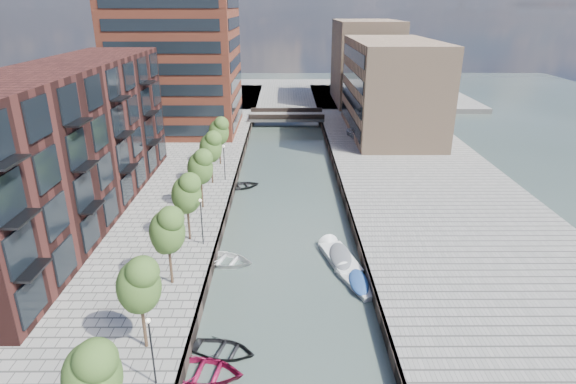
{
  "coord_description": "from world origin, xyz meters",
  "views": [
    {
      "loc": [
        -0.25,
        -12.27,
        19.89
      ],
      "look_at": [
        0.0,
        29.65,
        3.5
      ],
      "focal_mm": 30.0,
      "sensor_mm": 36.0,
      "label": 1
    }
  ],
  "objects_px": {
    "tree_0": "(92,372)",
    "sloop_3": "(224,263)",
    "tree_3": "(186,192)",
    "sloop_2": "(203,376)",
    "tree_5": "(211,146)",
    "car": "(355,133)",
    "sloop_0": "(224,353)",
    "bridge": "(287,116)",
    "sloop_4": "(241,188)",
    "tree_4": "(200,166)",
    "motorboat_3": "(356,281)",
    "tree_2": "(167,229)",
    "tree_1": "(139,283)",
    "motorboat_4": "(338,256)",
    "tree_6": "(219,131)"
  },
  "relations": [
    {
      "from": "motorboat_4",
      "to": "car",
      "type": "distance_m",
      "value": 36.36
    },
    {
      "from": "motorboat_4",
      "to": "tree_4",
      "type": "bearing_deg",
      "value": 145.45
    },
    {
      "from": "motorboat_4",
      "to": "sloop_3",
      "type": "bearing_deg",
      "value": -175.48
    },
    {
      "from": "tree_1",
      "to": "tree_6",
      "type": "xyz_separation_m",
      "value": [
        0.0,
        35.0,
        0.0
      ]
    },
    {
      "from": "bridge",
      "to": "tree_3",
      "type": "xyz_separation_m",
      "value": [
        -8.5,
        -47.0,
        3.92
      ]
    },
    {
      "from": "bridge",
      "to": "tree_4",
      "type": "height_order",
      "value": "tree_4"
    },
    {
      "from": "bridge",
      "to": "tree_2",
      "type": "height_order",
      "value": "tree_2"
    },
    {
      "from": "sloop_3",
      "to": "car",
      "type": "distance_m",
      "value": 39.81
    },
    {
      "from": "sloop_2",
      "to": "motorboat_4",
      "type": "relative_size",
      "value": 0.81
    },
    {
      "from": "tree_0",
      "to": "motorboat_4",
      "type": "relative_size",
      "value": 1.0
    },
    {
      "from": "motorboat_3",
      "to": "tree_3",
      "type": "bearing_deg",
      "value": 157.47
    },
    {
      "from": "tree_3",
      "to": "sloop_2",
      "type": "height_order",
      "value": "tree_3"
    },
    {
      "from": "tree_4",
      "to": "motorboat_3",
      "type": "height_order",
      "value": "tree_4"
    },
    {
      "from": "motorboat_3",
      "to": "sloop_4",
      "type": "bearing_deg",
      "value": 116.89
    },
    {
      "from": "tree_0",
      "to": "tree_6",
      "type": "relative_size",
      "value": 1.0
    },
    {
      "from": "sloop_0",
      "to": "sloop_2",
      "type": "distance_m",
      "value": 2.15
    },
    {
      "from": "sloop_4",
      "to": "tree_2",
      "type": "bearing_deg",
      "value": 152.52
    },
    {
      "from": "tree_2",
      "to": "tree_5",
      "type": "distance_m",
      "value": 21.0
    },
    {
      "from": "tree_2",
      "to": "tree_3",
      "type": "relative_size",
      "value": 1.0
    },
    {
      "from": "tree_0",
      "to": "tree_1",
      "type": "height_order",
      "value": "same"
    },
    {
      "from": "tree_6",
      "to": "car",
      "type": "xyz_separation_m",
      "value": [
        18.86,
        13.08,
        -3.63
      ]
    },
    {
      "from": "tree_5",
      "to": "sloop_4",
      "type": "xyz_separation_m",
      "value": [
        3.11,
        1.05,
        -5.31
      ]
    },
    {
      "from": "tree_5",
      "to": "sloop_3",
      "type": "distance_m",
      "value": 17.59
    },
    {
      "from": "bridge",
      "to": "tree_5",
      "type": "height_order",
      "value": "tree_5"
    },
    {
      "from": "tree_1",
      "to": "tree_3",
      "type": "relative_size",
      "value": 1.0
    },
    {
      "from": "tree_5",
      "to": "motorboat_3",
      "type": "height_order",
      "value": "tree_5"
    },
    {
      "from": "tree_1",
      "to": "tree_4",
      "type": "bearing_deg",
      "value": 90.0
    },
    {
      "from": "tree_3",
      "to": "sloop_2",
      "type": "relative_size",
      "value": 1.24
    },
    {
      "from": "sloop_0",
      "to": "car",
      "type": "relative_size",
      "value": 1.02
    },
    {
      "from": "bridge",
      "to": "tree_4",
      "type": "distance_m",
      "value": 41.08
    },
    {
      "from": "bridge",
      "to": "tree_3",
      "type": "distance_m",
      "value": 47.92
    },
    {
      "from": "tree_0",
      "to": "sloop_3",
      "type": "xyz_separation_m",
      "value": [
        3.17,
        18.54,
        -5.31
      ]
    },
    {
      "from": "tree_4",
      "to": "sloop_3",
      "type": "distance_m",
      "value": 11.3
    },
    {
      "from": "tree_5",
      "to": "sloop_2",
      "type": "relative_size",
      "value": 1.24
    },
    {
      "from": "tree_4",
      "to": "bridge",
      "type": "bearing_deg",
      "value": 78.0
    },
    {
      "from": "tree_4",
      "to": "tree_5",
      "type": "relative_size",
      "value": 1.0
    },
    {
      "from": "tree_5",
      "to": "car",
      "type": "distance_m",
      "value": 27.79
    },
    {
      "from": "bridge",
      "to": "tree_6",
      "type": "distance_m",
      "value": 27.63
    },
    {
      "from": "sloop_3",
      "to": "tree_0",
      "type": "bearing_deg",
      "value": -173.48
    },
    {
      "from": "tree_0",
      "to": "tree_4",
      "type": "distance_m",
      "value": 28.0
    },
    {
      "from": "tree_0",
      "to": "tree_4",
      "type": "relative_size",
      "value": 1.0
    },
    {
      "from": "sloop_3",
      "to": "sloop_0",
      "type": "bearing_deg",
      "value": -157.13
    },
    {
      "from": "bridge",
      "to": "tree_4",
      "type": "bearing_deg",
      "value": -102.0
    },
    {
      "from": "sloop_4",
      "to": "tree_1",
      "type": "bearing_deg",
      "value": 154.43
    },
    {
      "from": "bridge",
      "to": "car",
      "type": "relative_size",
      "value": 3.29
    },
    {
      "from": "tree_0",
      "to": "sloop_3",
      "type": "bearing_deg",
      "value": 80.3
    },
    {
      "from": "tree_4",
      "to": "motorboat_3",
      "type": "distance_m",
      "value": 19.26
    },
    {
      "from": "sloop_4",
      "to": "motorboat_4",
      "type": "relative_size",
      "value": 0.74
    },
    {
      "from": "sloop_0",
      "to": "motorboat_3",
      "type": "relative_size",
      "value": 0.84
    },
    {
      "from": "sloop_0",
      "to": "sloop_3",
      "type": "distance_m",
      "value": 11.06
    }
  ]
}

